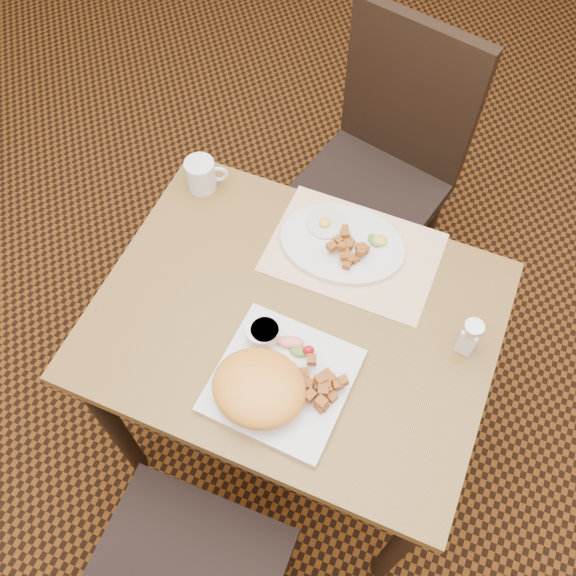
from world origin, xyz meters
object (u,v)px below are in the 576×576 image
at_px(plate_oval, 342,244).
at_px(coffee_mug, 202,175).
at_px(salt_shaker, 469,336).
at_px(plate_square, 282,381).
at_px(chair_far, 382,161).
at_px(table, 294,339).

xyz_separation_m(plate_oval, coffee_mug, (-0.40, 0.04, 0.03)).
height_order(salt_shaker, coffee_mug, salt_shaker).
height_order(plate_oval, coffee_mug, coffee_mug).
bearing_deg(coffee_mug, salt_shaker, -14.25).
relative_size(plate_square, plate_oval, 0.92).
relative_size(plate_square, salt_shaker, 2.80).
height_order(plate_oval, salt_shaker, salt_shaker).
bearing_deg(salt_shaker, coffee_mug, 165.75).
bearing_deg(plate_oval, plate_square, -89.18).
distance_m(chair_far, coffee_mug, 0.63).
height_order(table, salt_shaker, salt_shaker).
relative_size(chair_far, plate_square, 3.46).
bearing_deg(table, chair_far, 90.17).
height_order(chair_far, plate_oval, chair_far).
bearing_deg(coffee_mug, plate_square, -46.38).
distance_m(table, salt_shaker, 0.41).
distance_m(plate_oval, salt_shaker, 0.38).
distance_m(table, plate_oval, 0.26).
distance_m(chair_far, plate_oval, 0.54).
xyz_separation_m(plate_square, salt_shaker, (0.34, 0.23, 0.04)).
relative_size(table, plate_oval, 2.96).
bearing_deg(chair_far, plate_oval, 106.40).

